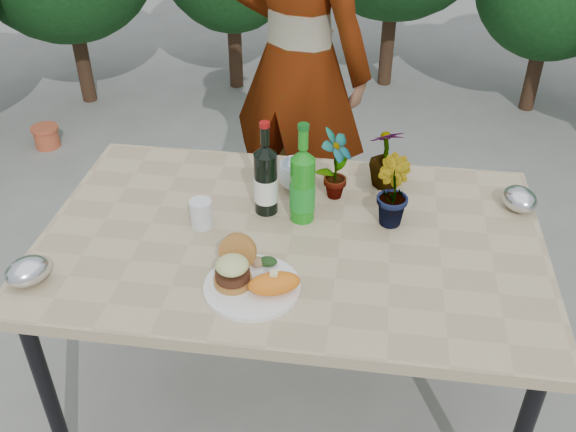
# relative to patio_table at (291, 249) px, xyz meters

# --- Properties ---
(ground) EXTENTS (80.00, 80.00, 0.00)m
(ground) POSITION_rel_patio_table_xyz_m (0.00, 0.00, -0.69)
(ground) COLOR slate
(ground) RESTS_ON ground
(patio_table) EXTENTS (1.60, 1.00, 0.75)m
(patio_table) POSITION_rel_patio_table_xyz_m (0.00, 0.00, 0.00)
(patio_table) COLOR tan
(patio_table) RESTS_ON ground
(dinner_plate) EXTENTS (0.28, 0.28, 0.01)m
(dinner_plate) POSITION_rel_patio_table_xyz_m (-0.08, -0.27, 0.06)
(dinner_plate) COLOR white
(dinner_plate) RESTS_ON patio_table
(burger_stack) EXTENTS (0.11, 0.16, 0.11)m
(burger_stack) POSITION_rel_patio_table_xyz_m (-0.13, -0.25, 0.12)
(burger_stack) COLOR #B7722D
(burger_stack) RESTS_ON dinner_plate
(sweet_potato) EXTENTS (0.17, 0.12, 0.06)m
(sweet_potato) POSITION_rel_patio_table_xyz_m (-0.01, -0.29, 0.10)
(sweet_potato) COLOR orange
(sweet_potato) RESTS_ON dinner_plate
(grilled_veg) EXTENTS (0.08, 0.05, 0.03)m
(grilled_veg) POSITION_rel_patio_table_xyz_m (-0.06, -0.18, 0.09)
(grilled_veg) COLOR olive
(grilled_veg) RESTS_ON dinner_plate
(wine_bottle) EXTENTS (0.08, 0.08, 0.33)m
(wine_bottle) POSITION_rel_patio_table_xyz_m (-0.10, 0.12, 0.18)
(wine_bottle) COLOR black
(wine_bottle) RESTS_ON patio_table
(sparkling_water) EXTENTS (0.08, 0.08, 0.35)m
(sparkling_water) POSITION_rel_patio_table_xyz_m (0.02, 0.10, 0.18)
(sparkling_water) COLOR #188217
(sparkling_water) RESTS_ON patio_table
(plastic_cup) EXTENTS (0.07, 0.07, 0.09)m
(plastic_cup) POSITION_rel_patio_table_xyz_m (-0.30, 0.01, 0.10)
(plastic_cup) COLOR silver
(plastic_cup) RESTS_ON patio_table
(seedling_left) EXTENTS (0.14, 0.16, 0.26)m
(seedling_left) POSITION_rel_patio_table_xyz_m (0.12, 0.24, 0.19)
(seedling_left) COLOR #266021
(seedling_left) RESTS_ON patio_table
(seedling_mid) EXTENTS (0.15, 0.16, 0.23)m
(seedling_mid) POSITION_rel_patio_table_xyz_m (0.31, 0.12, 0.17)
(seedling_mid) COLOR #2D5D20
(seedling_mid) RESTS_ON patio_table
(seedling_right) EXTENTS (0.16, 0.16, 0.22)m
(seedling_right) POSITION_rel_patio_table_xyz_m (0.29, 0.35, 0.17)
(seedling_right) COLOR #2A6121
(seedling_right) RESTS_ON patio_table
(blue_bowl) EXTENTS (0.15, 0.15, 0.10)m
(blue_bowl) POSITION_rel_patio_table_xyz_m (-0.02, 0.28, 0.11)
(blue_bowl) COLOR white
(blue_bowl) RESTS_ON patio_table
(foil_packet_left) EXTENTS (0.17, 0.17, 0.08)m
(foil_packet_left) POSITION_rel_patio_table_xyz_m (-0.72, -0.33, 0.10)
(foil_packet_left) COLOR silver
(foil_packet_left) RESTS_ON patio_table
(foil_packet_right) EXTENTS (0.15, 0.16, 0.08)m
(foil_packet_right) POSITION_rel_patio_table_xyz_m (0.74, 0.26, 0.10)
(foil_packet_right) COLOR silver
(foil_packet_right) RESTS_ON patio_table
(person) EXTENTS (0.80, 0.68, 1.87)m
(person) POSITION_rel_patio_table_xyz_m (-0.11, 0.96, 0.24)
(person) COLOR #965B4B
(person) RESTS_ON ground
(terracotta_pot) EXTENTS (0.17, 0.17, 0.14)m
(terracotta_pot) POSITION_rel_patio_table_xyz_m (-1.79, 1.70, -0.62)
(terracotta_pot) COLOR #C45332
(terracotta_pot) RESTS_ON ground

